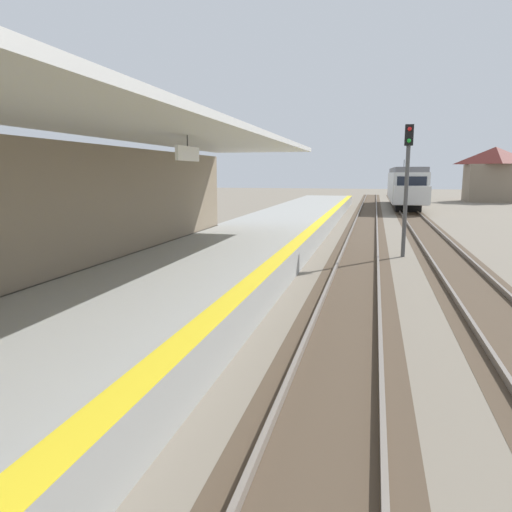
{
  "coord_description": "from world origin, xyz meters",
  "views": [
    {
      "loc": [
        2.39,
        2.37,
        3.33
      ],
      "look_at": [
        0.68,
        9.25,
        2.1
      ],
      "focal_mm": 33.4,
      "sensor_mm": 36.0,
      "label": 1
    }
  ],
  "objects": [
    {
      "name": "approaching_train",
      "position": [
        5.3,
        52.24,
        2.18
      ],
      "size": [
        2.93,
        19.6,
        4.76
      ],
      "color": "silver",
      "rests_on": "ground"
    },
    {
      "name": "track_pair_middle",
      "position": [
        5.3,
        20.0,
        0.05
      ],
      "size": [
        2.34,
        120.0,
        0.16
      ],
      "color": "#4C3D2D",
      "rests_on": "ground"
    },
    {
      "name": "track_pair_nearest_platform",
      "position": [
        1.9,
        20.0,
        0.05
      ],
      "size": [
        2.34,
        120.0,
        0.16
      ],
      "color": "#4C3D2D",
      "rests_on": "ground"
    },
    {
      "name": "rail_signal_post",
      "position": [
        3.6,
        22.24,
        3.19
      ],
      "size": [
        0.32,
        0.34,
        5.2
      ],
      "color": "#4C4C4C",
      "rests_on": "ground"
    },
    {
      "name": "distant_trackside_house",
      "position": [
        15.94,
        64.32,
        3.34
      ],
      "size": [
        6.6,
        5.28,
        6.4
      ],
      "color": "#7F705B",
      "rests_on": "ground"
    },
    {
      "name": "station_platform",
      "position": [
        -2.5,
        16.0,
        0.45
      ],
      "size": [
        5.0,
        80.0,
        0.91
      ],
      "color": "#999993",
      "rests_on": "ground"
    },
    {
      "name": "station_building_with_canopy",
      "position": [
        -4.3,
        11.76,
        2.66
      ],
      "size": [
        4.85,
        24.0,
        4.43
      ],
      "color": "#4C4C4C",
      "rests_on": "ground"
    }
  ]
}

